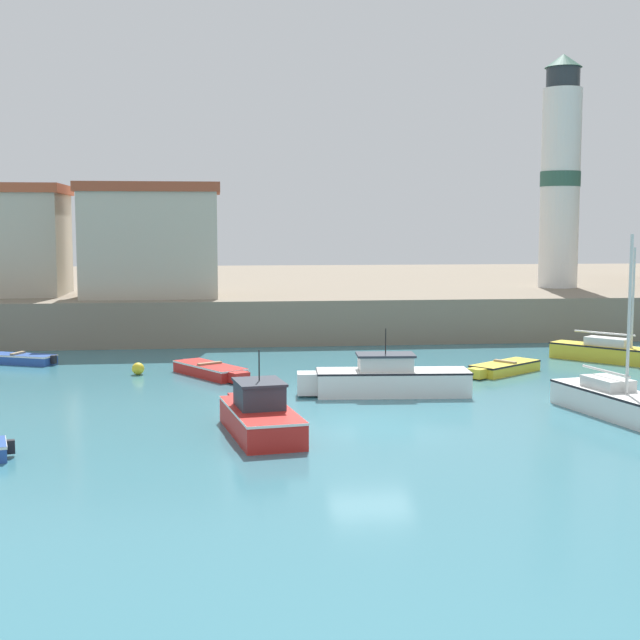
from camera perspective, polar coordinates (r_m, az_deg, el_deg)
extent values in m
plane|color=teal|center=(26.98, 3.30, -6.86)|extent=(200.00, 200.00, 0.00)
cube|color=gray|center=(64.26, -2.53, 1.70)|extent=(120.00, 40.00, 2.29)
cube|color=yellow|center=(37.30, 11.76, -3.02)|extent=(3.40, 2.99, 0.45)
cube|color=yellow|center=(35.73, 10.00, -3.38)|extent=(0.82, 0.85, 0.38)
cube|color=black|center=(37.28, 11.77, -2.74)|extent=(3.43, 3.02, 0.07)
cube|color=#997F5B|center=(37.26, 11.77, -2.62)|extent=(0.77, 0.93, 0.08)
cube|color=black|center=(24.89, -19.17, -7.67)|extent=(0.24, 0.24, 0.36)
cube|color=#284C9E|center=(41.25, -18.76, -2.37)|extent=(3.48, 2.28, 0.42)
cube|color=white|center=(41.23, -18.77, -2.13)|extent=(3.52, 2.30, 0.07)
cube|color=#997F5B|center=(41.22, -18.78, -2.02)|extent=(0.53, 0.87, 0.08)
cube|color=black|center=(40.22, -16.69, -2.44)|extent=(0.26, 0.26, 0.36)
cube|color=white|center=(31.94, 4.68, -4.01)|extent=(5.51, 1.97, 0.90)
cube|color=white|center=(31.71, -0.82, -4.07)|extent=(0.77, 0.92, 0.77)
cube|color=black|center=(31.87, 4.69, -3.29)|extent=(5.56, 1.99, 0.07)
cube|color=silver|center=(31.79, 4.21, -2.76)|extent=(1.97, 1.32, 0.51)
cube|color=#2D333D|center=(31.74, 4.21, -2.23)|extent=(2.14, 1.41, 0.08)
cylinder|color=black|center=(31.68, 4.22, -1.36)|extent=(0.04, 0.04, 0.90)
cube|color=red|center=(25.90, -3.79, -6.52)|extent=(2.36, 4.61, 0.79)
cube|color=red|center=(28.37, -4.88, -5.42)|extent=(1.03, 0.89, 0.67)
cube|color=white|center=(25.83, -3.80, -5.75)|extent=(2.38, 4.65, 0.07)
cube|color=#333842|center=(25.96, -3.90, -4.83)|extent=(1.49, 1.72, 0.69)
cube|color=#2D333D|center=(25.89, -3.91, -3.99)|extent=(1.59, 1.86, 0.08)
cylinder|color=black|center=(25.81, -3.92, -2.92)|extent=(0.04, 0.04, 0.90)
cube|color=yellow|center=(41.30, 18.68, -2.14)|extent=(4.99, 5.49, 0.72)
cube|color=black|center=(41.26, 18.70, -1.70)|extent=(5.04, 5.54, 0.07)
cylinder|color=silver|center=(40.84, 19.41, 1.34)|extent=(0.10, 0.10, 4.38)
cylinder|color=silver|center=(41.50, 17.73, -0.81)|extent=(1.91, 2.18, 0.08)
cube|color=silver|center=(41.48, 17.91, -1.33)|extent=(1.84, 1.95, 0.36)
cube|color=white|center=(29.77, 18.52, -5.14)|extent=(2.52, 5.51, 0.81)
cube|color=black|center=(29.71, 18.54, -4.44)|extent=(2.55, 5.57, 0.07)
cylinder|color=silver|center=(29.05, 19.18, 0.32)|extent=(0.10, 0.10, 4.96)
cylinder|color=silver|center=(30.13, 17.81, -3.13)|extent=(0.58, 2.36, 0.08)
cube|color=silver|center=(30.09, 17.94, -3.87)|extent=(1.32, 1.77, 0.36)
cube|color=red|center=(36.15, -7.08, -3.20)|extent=(3.02, 3.83, 0.47)
cube|color=red|center=(34.35, -5.21, -3.67)|extent=(0.87, 0.83, 0.40)
cube|color=white|center=(36.11, -7.08, -2.90)|extent=(3.05, 3.87, 0.07)
cube|color=#997F5B|center=(36.10, -7.08, -2.77)|extent=(1.00, 0.72, 0.08)
cube|color=black|center=(37.83, -8.65, -2.74)|extent=(0.28, 0.28, 0.36)
sphere|color=yellow|center=(36.91, -11.57, -3.07)|extent=(0.50, 0.50, 0.50)
cylinder|color=silver|center=(55.94, 15.11, 8.10)|extent=(2.31, 2.31, 11.85)
cylinder|color=#2D5647|center=(55.96, 15.12, 8.70)|extent=(2.38, 2.38, 0.90)
cylinder|color=#262D33|center=(56.57, 15.30, 14.71)|extent=(1.97, 1.97, 1.20)
cone|color=#2D5647|center=(56.73, 15.32, 15.71)|extent=(2.20, 2.20, 0.80)
cube|color=#BCB29E|center=(51.11, -19.61, 4.56)|extent=(6.46, 5.35, 5.42)
cube|color=#B25133|center=(51.14, -19.73, 7.88)|extent=(6.78, 5.62, 0.50)
cube|color=#BCB29E|center=(47.82, -10.78, 4.73)|extent=(6.96, 4.60, 5.43)
cube|color=#9E472D|center=(47.85, -10.85, 8.28)|extent=(7.31, 4.83, 0.50)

